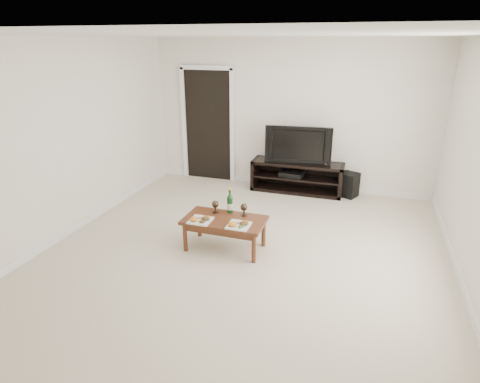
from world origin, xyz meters
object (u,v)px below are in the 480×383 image
at_px(subwoofer, 349,185).
at_px(coffee_table, 225,234).
at_px(media_console, 297,177).
at_px(television, 299,144).

height_order(subwoofer, coffee_table, subwoofer).
xyz_separation_m(media_console, television, (0.00, 0.00, 0.60)).
bearing_deg(coffee_table, subwoofer, 59.87).
distance_m(media_console, coffee_table, 2.43).
xyz_separation_m(television, coffee_table, (-0.50, -2.37, -0.67)).
bearing_deg(television, coffee_table, -107.25).
bearing_deg(subwoofer, media_console, -153.82).
bearing_deg(media_console, coffee_table, -102.00).
height_order(television, coffee_table, television).
height_order(media_console, television, television).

